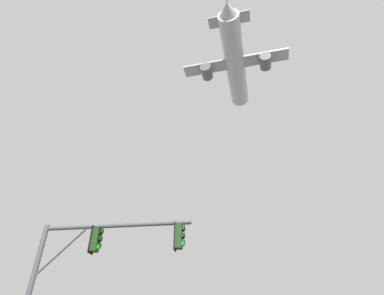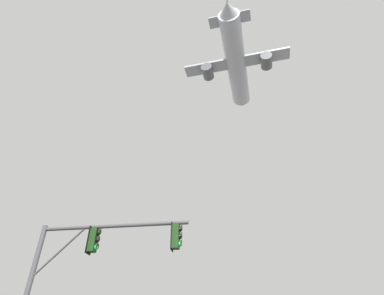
# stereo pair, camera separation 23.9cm
# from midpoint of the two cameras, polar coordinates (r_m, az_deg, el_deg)

# --- Properties ---
(signal_pole_near) EXTENTS (6.05, 0.74, 5.63)m
(signal_pole_near) POSITION_cam_midpoint_polar(r_m,az_deg,el_deg) (12.56, -18.63, -19.54)
(signal_pole_near) COLOR #4C4C51
(signal_pole_near) RESTS_ON ground
(airplane) EXTENTS (17.72, 22.94, 6.25)m
(airplane) POSITION_cam_midpoint_polar(r_m,az_deg,el_deg) (53.55, 8.59, 15.67)
(airplane) COLOR #B7BCC6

